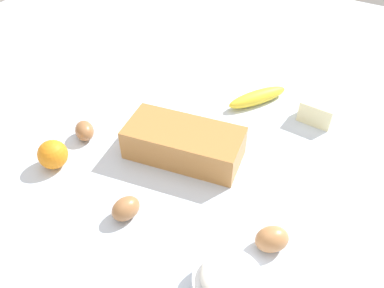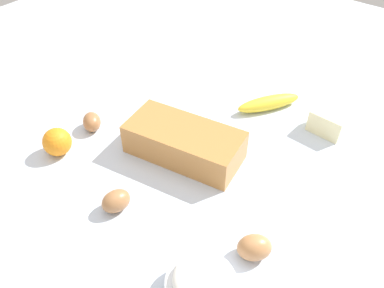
{
  "view_description": "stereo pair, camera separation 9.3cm",
  "coord_description": "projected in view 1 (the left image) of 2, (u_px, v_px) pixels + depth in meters",
  "views": [
    {
      "loc": [
        -0.35,
        0.59,
        0.67
      ],
      "look_at": [
        0.0,
        0.0,
        0.04
      ],
      "focal_mm": 36.2,
      "sensor_mm": 36.0,
      "label": 1
    },
    {
      "loc": [
        -0.43,
        0.54,
        0.67
      ],
      "look_at": [
        0.0,
        0.0,
        0.04
      ],
      "focal_mm": 36.2,
      "sensor_mm": 36.0,
      "label": 2
    }
  ],
  "objects": [
    {
      "name": "butter_block",
      "position": [
        318.0,
        111.0,
        1.05
      ],
      "size": [
        0.09,
        0.07,
        0.06
      ],
      "primitive_type": "cube",
      "rotation": [
        0.0,
        0.0,
        -0.06
      ],
      "color": "#F4EDB2",
      "rests_on": "ground_plane"
    },
    {
      "name": "ground_plane",
      "position": [
        192.0,
        159.0,
        0.97
      ],
      "size": [
        2.4,
        2.4,
        0.02
      ],
      "primitive_type": "cube",
      "color": "silver"
    },
    {
      "name": "orange_fruit",
      "position": [
        53.0,
        154.0,
        0.91
      ],
      "size": [
        0.07,
        0.07,
        0.07
      ],
      "primitive_type": "sphere",
      "color": "orange",
      "rests_on": "ground_plane"
    },
    {
      "name": "egg_loose",
      "position": [
        272.0,
        239.0,
        0.75
      ],
      "size": [
        0.08,
        0.08,
        0.05
      ],
      "primitive_type": "ellipsoid",
      "rotation": [
        0.0,
        1.57,
        0.78
      ],
      "color": "#B97D4C",
      "rests_on": "ground_plane"
    },
    {
      "name": "egg_beside_bowl",
      "position": [
        126.0,
        209.0,
        0.81
      ],
      "size": [
        0.06,
        0.07,
        0.05
      ],
      "primitive_type": "ellipsoid",
      "rotation": [
        0.0,
        1.57,
        4.43
      ],
      "color": "#A56F43",
      "rests_on": "ground_plane"
    },
    {
      "name": "flour_bowl",
      "position": [
        228.0,
        281.0,
        0.68
      ],
      "size": [
        0.13,
        0.13,
        0.06
      ],
      "color": "white",
      "rests_on": "ground_plane"
    },
    {
      "name": "loaf_pan",
      "position": [
        184.0,
        142.0,
        0.93
      ],
      "size": [
        0.3,
        0.18,
        0.08
      ],
      "rotation": [
        0.0,
        0.0,
        0.18
      ],
      "color": "#B77A3D",
      "rests_on": "ground_plane"
    },
    {
      "name": "banana",
      "position": [
        257.0,
        97.0,
        1.11
      ],
      "size": [
        0.14,
        0.18,
        0.04
      ],
      "primitive_type": "ellipsoid",
      "rotation": [
        0.0,
        0.0,
        4.15
      ],
      "color": "yellow",
      "rests_on": "ground_plane"
    },
    {
      "name": "egg_near_butter",
      "position": [
        84.0,
        131.0,
        1.0
      ],
      "size": [
        0.08,
        0.08,
        0.05
      ],
      "primitive_type": "ellipsoid",
      "rotation": [
        0.0,
        1.57,
        2.49
      ],
      "color": "#9D6940",
      "rests_on": "ground_plane"
    }
  ]
}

